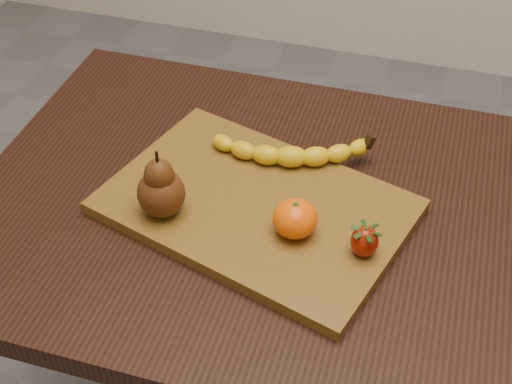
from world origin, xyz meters
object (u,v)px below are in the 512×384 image
(cutting_board, at_px, (256,206))
(mandarin, at_px, (295,218))
(pear, at_px, (160,183))
(table, at_px, (284,250))

(cutting_board, distance_m, mandarin, 0.09)
(pear, bearing_deg, mandarin, 3.61)
(table, xyz_separation_m, cutting_board, (-0.04, -0.02, 0.11))
(pear, relative_size, mandarin, 1.72)
(table, distance_m, cutting_board, 0.12)
(table, height_order, pear, pear)
(table, distance_m, pear, 0.26)
(cutting_board, distance_m, pear, 0.16)
(cutting_board, xyz_separation_m, mandarin, (0.07, -0.05, 0.04))
(table, relative_size, mandarin, 15.22)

